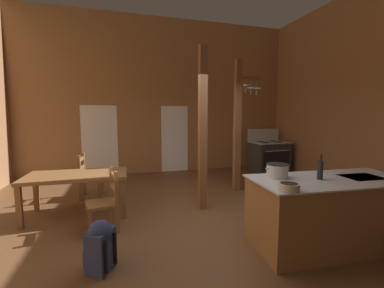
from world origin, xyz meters
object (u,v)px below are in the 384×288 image
at_px(stockpot_on_counter, 277,171).
at_px(bottle_tall_on_counter, 320,170).
at_px(kitchen_island, 330,212).
at_px(dining_table, 77,179).
at_px(ladderback_chair_by_post, 105,202).
at_px(backpack, 100,244).
at_px(mixing_bowl_on_counter, 289,187).
at_px(ladderback_chair_near_window, 89,177).
at_px(stove_range, 269,156).

height_order(stockpot_on_counter, bottle_tall_on_counter, bottle_tall_on_counter).
height_order(kitchen_island, dining_table, kitchen_island).
distance_m(ladderback_chair_by_post, bottle_tall_on_counter, 3.12).
xyz_separation_m(kitchen_island, bottle_tall_on_counter, (-0.20, 0.01, 0.60)).
distance_m(dining_table, backpack, 1.98).
relative_size(stockpot_on_counter, mixing_bowl_on_counter, 1.55).
bearing_deg(ladderback_chair_near_window, stove_range, 12.81).
relative_size(dining_table, bottle_tall_on_counter, 5.15).
bearing_deg(ladderback_chair_near_window, backpack, -82.01).
bearing_deg(bottle_tall_on_counter, stove_range, 64.61).
relative_size(kitchen_island, ladderback_chair_near_window, 2.34).
xyz_separation_m(ladderback_chair_by_post, backpack, (-0.01, -1.08, -0.14)).
relative_size(stove_range, mixing_bowl_on_counter, 5.61).
bearing_deg(backpack, kitchen_island, -4.90).
height_order(kitchen_island, mixing_bowl_on_counter, mixing_bowl_on_counter).
height_order(stove_range, ladderback_chair_near_window, stove_range).
distance_m(backpack, stockpot_on_counter, 2.41).
xyz_separation_m(ladderback_chair_by_post, mixing_bowl_on_counter, (2.05, -1.64, 0.52)).
height_order(dining_table, backpack, dining_table).
bearing_deg(kitchen_island, stockpot_on_counter, 158.11).
height_order(ladderback_chair_near_window, mixing_bowl_on_counter, mixing_bowl_on_counter).
height_order(mixing_bowl_on_counter, bottle_tall_on_counter, bottle_tall_on_counter).
xyz_separation_m(backpack, mixing_bowl_on_counter, (2.06, -0.56, 0.66)).
distance_m(ladderback_chair_by_post, backpack, 1.09).
height_order(stove_range, ladderback_chair_by_post, stove_range).
xyz_separation_m(kitchen_island, dining_table, (-3.46, 2.14, 0.19)).
relative_size(dining_table, stockpot_on_counter, 4.74).
bearing_deg(dining_table, stove_range, 22.31).
bearing_deg(backpack, ladderback_chair_near_window, 97.99).
xyz_separation_m(stove_range, backpack, (-4.81, -4.06, -0.17)).
bearing_deg(mixing_bowl_on_counter, ladderback_chair_near_window, 125.70).
xyz_separation_m(kitchen_island, ladderback_chair_by_post, (-2.96, 1.34, -0.01)).
xyz_separation_m(dining_table, backpack, (0.49, -1.88, -0.34)).
relative_size(ladderback_chair_near_window, backpack, 1.59).
bearing_deg(stove_range, mixing_bowl_on_counter, -120.81).
bearing_deg(ladderback_chair_by_post, dining_table, 121.89).
height_order(kitchen_island, stove_range, stove_range).
height_order(kitchen_island, stockpot_on_counter, stockpot_on_counter).
bearing_deg(ladderback_chair_by_post, stockpot_on_counter, -25.04).
distance_m(backpack, mixing_bowl_on_counter, 2.23).
distance_m(ladderback_chair_by_post, stockpot_on_counter, 2.59).
bearing_deg(stockpot_on_counter, bottle_tall_on_counter, -29.11).
bearing_deg(mixing_bowl_on_counter, bottle_tall_on_counter, 23.54).
distance_m(ladderback_chair_by_post, mixing_bowl_on_counter, 2.67).
relative_size(ladderback_chair_near_window, bottle_tall_on_counter, 2.83).
distance_m(dining_table, ladderback_chair_near_window, 1.01).
distance_m(mixing_bowl_on_counter, bottle_tall_on_counter, 0.78).
bearing_deg(ladderback_chair_by_post, bottle_tall_on_counter, -25.75).
bearing_deg(ladderback_chair_near_window, dining_table, -94.81).
bearing_deg(dining_table, ladderback_chair_near_window, 85.19).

